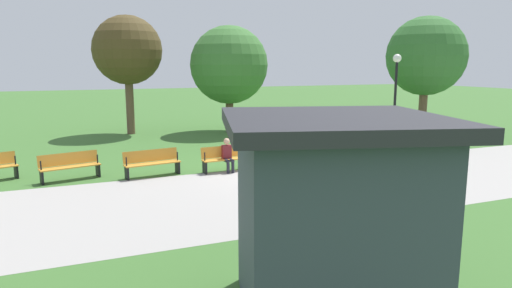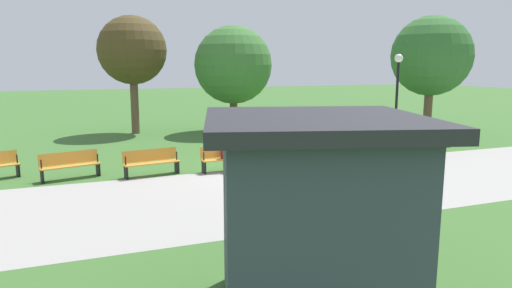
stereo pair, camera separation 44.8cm
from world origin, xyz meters
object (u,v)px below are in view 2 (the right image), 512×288
object	(u,v)px
bench_0	(431,136)
tree_1	(132,51)
tree_2	(431,56)
bench_3	(294,153)
bench_5	(151,162)
bench_4	(227,158)
kiosk	(313,216)
bench_6	(70,165)
lamp_post	(397,88)
person_seated	(227,154)
tree_0	(233,65)
bench_1	(396,141)
bench_2	(350,147)

from	to	relation	value
bench_0	tree_1	bearing A→B (deg)	-16.93
tree_1	tree_2	size ratio (longest dim) A/B	1.02
bench_3	bench_5	bearing A→B (deg)	0.01
bench_3	bench_4	xyz separation A→B (m)	(2.65, 0.00, 0.00)
bench_4	kiosk	xyz separation A→B (m)	(1.60, 9.59, 1.08)
bench_4	bench_6	bearing A→B (deg)	-10.75
tree_1	tree_2	xyz separation A→B (m)	(-14.33, 6.68, -0.32)
bench_5	kiosk	bearing A→B (deg)	87.90
tree_2	kiosk	size ratio (longest dim) A/B	1.66
bench_3	lamp_post	world-z (taller)	lamp_post
person_seated	lamp_post	size ratio (longest dim) A/B	0.29
bench_0	kiosk	distance (m)	16.38
tree_1	tree_2	world-z (taller)	tree_1
bench_4	bench_6	distance (m)	5.29
person_seated	kiosk	distance (m)	9.61
person_seated	tree_1	xyz separation A→B (m)	(2.03, -10.65, 3.88)
bench_0	tree_2	size ratio (longest dim) A/B	0.31
tree_1	kiosk	xyz separation A→B (m)	(-0.47, 20.09, -2.96)
bench_5	tree_2	size ratio (longest dim) A/B	0.31
bench_6	lamp_post	bearing A→B (deg)	158.81
bench_3	lamp_post	bearing A→B (deg)	170.41
bench_5	bench_0	bearing A→B (deg)	177.28
tree_0	kiosk	xyz separation A→B (m)	(4.81, 18.68, -2.19)
bench_4	person_seated	size ratio (longest dim) A/B	1.59
tree_1	bench_6	bearing A→B (deg)	72.06
bench_6	kiosk	world-z (taller)	kiosk
bench_1	bench_4	xyz separation A→B (m)	(7.89, 0.74, 0.00)
bench_3	person_seated	world-z (taller)	person_seated
bench_1	lamp_post	bearing A→B (deg)	64.03
bench_1	tree_1	distance (m)	14.52
bench_0	bench_2	size ratio (longest dim) A/B	1.00
bench_4	kiosk	bearing A→B (deg)	77.81
bench_3	bench_2	bearing A→B (deg)	-171.93
bench_5	lamp_post	size ratio (longest dim) A/B	0.47
person_seated	tree_0	world-z (taller)	tree_0
bench_5	tree_1	xyz separation A→B (m)	(-0.56, -10.25, 4.04)
bench_0	bench_4	size ratio (longest dim) A/B	1.02
bench_4	person_seated	xyz separation A→B (m)	(0.05, 0.15, 0.16)
bench_1	tree_1	bearing A→B (deg)	-30.92
bench_6	tree_2	bearing A→B (deg)	176.50
bench_4	tree_2	world-z (taller)	tree_2
tree_2	bench_6	bearing A→B (deg)	9.99
bench_1	bench_4	bearing A→B (deg)	18.86
kiosk	tree_0	bearing A→B (deg)	-88.82
bench_3	kiosk	xyz separation A→B (m)	(4.25, 9.59, 1.08)
bench_4	tree_2	size ratio (longest dim) A/B	0.30
bench_3	tree_0	xyz separation A→B (m)	(-0.55, -9.10, 3.27)
tree_1	bench_3	bearing A→B (deg)	114.23
bench_1	bench_6	world-z (taller)	same
bench_4	bench_6	xyz separation A→B (m)	(5.24, -0.74, 0.00)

